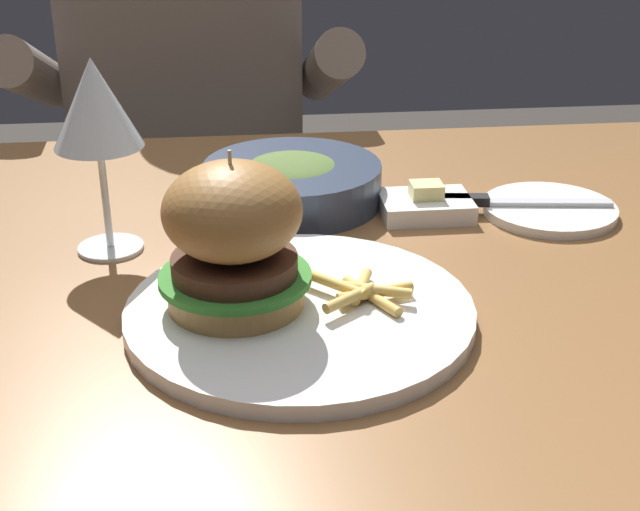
% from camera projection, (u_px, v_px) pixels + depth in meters
% --- Properties ---
extents(dining_table, '(1.20, 0.77, 0.74)m').
position_uv_depth(dining_table, '(248.00, 347.00, 0.89)').
color(dining_table, brown).
rests_on(dining_table, ground).
extents(main_plate, '(0.29, 0.29, 0.01)m').
position_uv_depth(main_plate, '(300.00, 312.00, 0.74)').
color(main_plate, white).
rests_on(main_plate, dining_table).
extents(burger_sandwich, '(0.13, 0.13, 0.13)m').
position_uv_depth(burger_sandwich, '(233.00, 236.00, 0.71)').
color(burger_sandwich, '#B78447').
rests_on(burger_sandwich, main_plate).
extents(fries_pile, '(0.09, 0.08, 0.02)m').
position_uv_depth(fries_pile, '(361.00, 291.00, 0.74)').
color(fries_pile, '#E0B251').
rests_on(fries_pile, main_plate).
extents(wine_glass, '(0.08, 0.08, 0.19)m').
position_uv_depth(wine_glass, '(95.00, 108.00, 0.81)').
color(wine_glass, silver).
rests_on(wine_glass, dining_table).
extents(bread_plate, '(0.14, 0.14, 0.01)m').
position_uv_depth(bread_plate, '(549.00, 209.00, 0.95)').
color(bread_plate, white).
rests_on(bread_plate, dining_table).
extents(table_knife, '(0.19, 0.04, 0.01)m').
position_uv_depth(table_knife, '(504.00, 201.00, 0.94)').
color(table_knife, silver).
rests_on(table_knife, bread_plate).
extents(butter_dish, '(0.09, 0.07, 0.04)m').
position_uv_depth(butter_dish, '(426.00, 205.00, 0.94)').
color(butter_dish, white).
rests_on(butter_dish, dining_table).
extents(soup_bowl, '(0.19, 0.19, 0.05)m').
position_uv_depth(soup_bowl, '(292.00, 182.00, 0.96)').
color(soup_bowl, '#2D384C').
rests_on(soup_bowl, dining_table).
extents(diner_person, '(0.51, 0.36, 1.18)m').
position_uv_depth(diner_person, '(193.00, 187.00, 1.51)').
color(diner_person, '#282833').
rests_on(diner_person, ground).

